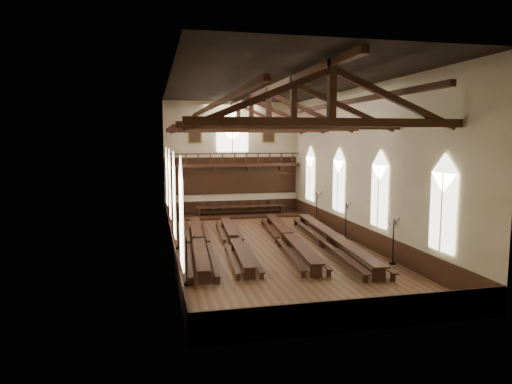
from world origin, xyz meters
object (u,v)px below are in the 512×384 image
candelabrum_left_far (174,221)px  candelabrum_right_mid (346,228)px  refectory_row_b (235,240)px  refectory_row_c (289,236)px  high_table (241,207)px  refectory_row_d (333,237)px  candelabrum_right_near (393,250)px  candelabrum_left_mid (178,235)px  candelabrum_left_near (187,270)px  candelabrum_right_far (317,214)px  refectory_row_a (198,241)px  dais (241,215)px

candelabrum_left_far → candelabrum_right_mid: candelabrum_left_far is taller
refectory_row_b → refectory_row_c: refectory_row_c is taller
refectory_row_b → high_table: bearing=77.2°
refectory_row_b → refectory_row_d: 6.15m
refectory_row_b → high_table: high_table is taller
candelabrum_right_near → high_table: bearing=106.9°
refectory_row_c → candelabrum_left_far: (-6.94, 5.29, 0.31)m
high_table → candelabrum_left_mid: size_ratio=2.87×
refectory_row_b → candelabrum_left_near: candelabrum_left_near is taller
high_table → candelabrum_right_far: candelabrum_right_far is taller
candelabrum_left_mid → candelabrum_left_far: 4.75m
candelabrum_left_mid → refectory_row_a: bearing=-21.6°
dais → candelabrum_left_mid: bearing=-119.4°
candelabrum_left_near → candelabrum_right_near: 11.15m
refectory_row_a → candelabrum_left_near: (-1.21, -6.69, 0.16)m
candelabrum_left_mid → candelabrum_right_far: (11.10, 5.55, -0.02)m
high_table → candelabrum_left_near: candelabrum_left_near is taller
refectory_row_b → candelabrum_left_far: size_ratio=4.85×
refectory_row_c → refectory_row_d: refectory_row_d is taller
candelabrum_left_mid → candelabrum_left_near: bearing=-90.0°
dais → candelabrum_left_near: size_ratio=4.88×
refectory_row_d → candelabrum_left_mid: bearing=170.2°
candelabrum_right_near → refectory_row_a: bearing=150.2°
refectory_row_d → candelabrum_left_mid: size_ratio=5.59×
refectory_row_d → candelabrum_right_mid: 2.31m
refectory_row_d → candelabrum_right_mid: candelabrum_right_mid is taller
candelabrum_left_mid → candelabrum_right_near: 12.69m
refectory_row_b → refectory_row_d: (6.05, -1.14, 0.10)m
candelabrum_left_near → candelabrum_right_mid: size_ratio=0.92×
candelabrum_right_mid → candelabrum_right_far: bearing=90.0°
refectory_row_a → candelabrum_left_near: size_ratio=6.21×
refectory_row_c → candelabrum_left_far: 8.73m
refectory_row_b → candelabrum_right_near: bearing=-36.4°
dais → high_table: size_ratio=1.47×
candelabrum_left_far → candelabrum_right_mid: size_ratio=1.13×
refectory_row_d → refectory_row_c: bearing=156.7°
refectory_row_c → candelabrum_right_near: bearing=-53.4°
candelabrum_left_near → candelabrum_right_near: (11.10, 1.03, 0.06)m
candelabrum_right_mid → candelabrum_right_far: 5.53m
refectory_row_c → candelabrum_left_near: (-6.94, -6.63, 0.15)m
refectory_row_c → dais: 11.24m
refectory_row_d → candelabrum_right_mid: (1.59, 1.67, 0.17)m
refectory_row_a → dais: size_ratio=1.27×
candelabrum_left_near → candelabrum_left_mid: bearing=90.0°
candelabrum_left_mid → refectory_row_b: bearing=-8.3°
refectory_row_b → candelabrum_left_near: (-3.47, -6.66, 0.21)m
dais → candelabrum_right_near: candelabrum_right_near is taller
candelabrum_right_far → candelabrum_right_mid: bearing=-90.0°
candelabrum_left_far → candelabrum_left_near: bearing=-90.0°
candelabrum_left_near → candelabrum_right_mid: bearing=33.0°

